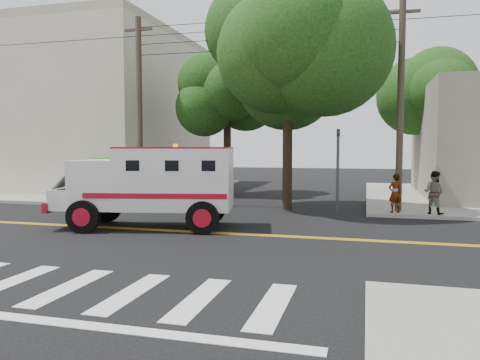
% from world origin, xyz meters
% --- Properties ---
extents(ground, '(100.00, 100.00, 0.00)m').
position_xyz_m(ground, '(0.00, 0.00, 0.00)').
color(ground, black).
rests_on(ground, ground).
extents(sidewalk_nw, '(17.00, 17.00, 0.15)m').
position_xyz_m(sidewalk_nw, '(-13.50, 13.50, 0.07)').
color(sidewalk_nw, gray).
rests_on(sidewalk_nw, ground).
extents(building_left, '(16.00, 14.00, 10.00)m').
position_xyz_m(building_left, '(-15.50, 15.00, 5.15)').
color(building_left, '#C1B59E').
rests_on(building_left, sidewalk_nw).
extents(utility_pole_left, '(0.28, 0.28, 9.00)m').
position_xyz_m(utility_pole_left, '(-5.60, 6.00, 4.50)').
color(utility_pole_left, '#382D23').
rests_on(utility_pole_left, ground).
extents(utility_pole_right, '(0.28, 0.28, 9.00)m').
position_xyz_m(utility_pole_right, '(6.30, 6.20, 4.50)').
color(utility_pole_right, '#382D23').
rests_on(utility_pole_right, ground).
extents(tree_main, '(6.08, 5.70, 9.85)m').
position_xyz_m(tree_main, '(1.94, 6.21, 7.20)').
color(tree_main, black).
rests_on(tree_main, ground).
extents(tree_left, '(4.48, 4.20, 7.70)m').
position_xyz_m(tree_left, '(-2.68, 11.79, 5.73)').
color(tree_left, black).
rests_on(tree_left, ground).
extents(tree_right, '(4.80, 4.50, 8.20)m').
position_xyz_m(tree_right, '(8.84, 15.77, 6.09)').
color(tree_right, black).
rests_on(tree_right, ground).
extents(traffic_signal, '(0.15, 0.18, 3.60)m').
position_xyz_m(traffic_signal, '(3.80, 5.60, 2.23)').
color(traffic_signal, '#3F3F42').
rests_on(traffic_signal, ground).
extents(accessibility_sign, '(0.45, 0.10, 2.02)m').
position_xyz_m(accessibility_sign, '(-6.20, 6.17, 1.37)').
color(accessibility_sign, '#3F3F42').
rests_on(accessibility_sign, ground).
extents(palm_planter, '(3.52, 2.63, 2.36)m').
position_xyz_m(palm_planter, '(-7.44, 6.62, 1.65)').
color(palm_planter, '#1E3314').
rests_on(palm_planter, sidewalk_nw).
extents(armored_truck, '(6.57, 3.53, 2.84)m').
position_xyz_m(armored_truck, '(-2.23, 0.38, 1.62)').
color(armored_truck, silver).
rests_on(armored_truck, ground).
extents(pedestrian_a, '(0.70, 0.62, 1.60)m').
position_xyz_m(pedestrian_a, '(6.12, 5.50, 0.95)').
color(pedestrian_a, gray).
rests_on(pedestrian_a, sidewalk_ne).
extents(pedestrian_b, '(1.06, 1.00, 1.73)m').
position_xyz_m(pedestrian_b, '(7.61, 5.50, 1.02)').
color(pedestrian_b, gray).
rests_on(pedestrian_b, sidewalk_ne).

